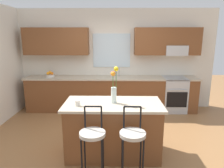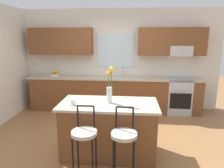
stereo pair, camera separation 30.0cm
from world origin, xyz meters
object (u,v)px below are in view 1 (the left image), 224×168
Objects in this scene: oven_range at (174,94)px; bar_stool_near at (93,137)px; mug_ceramic at (78,103)px; kitchen_island at (113,129)px; fruit_bowl_oranges at (50,75)px; flower_vase at (114,86)px; bar_stool_middle at (133,137)px.

bar_stool_near reaches higher than oven_range.
oven_range is 3.19m from mug_ceramic.
mug_ceramic is at bearing -164.49° from kitchen_island.
kitchen_island is 6.67× the size of fruit_bowl_oranges.
fruit_bowl_oranges reaches higher than kitchen_island.
kitchen_island is 2.67× the size of flower_vase.
oven_range is 3.36m from fruit_bowl_oranges.
flower_vase reaches higher than bar_stool_near.
fruit_bowl_oranges is at bearing 125.58° from bar_stool_middle.
flower_vase is 2.50× the size of fruit_bowl_oranges.
bar_stool_middle reaches higher than mug_ceramic.
oven_range is 2.76m from flower_vase.
bar_stool_near is at bearing -62.62° from fruit_bowl_oranges.
bar_stool_middle is 1.00m from mug_ceramic.
kitchen_island is at bearing -51.64° from fruit_bowl_oranges.
bar_stool_middle is 3.44m from fruit_bowl_oranges.
oven_range is 3.83× the size of fruit_bowl_oranges.
oven_range is 0.88× the size of bar_stool_middle.
fruit_bowl_oranges is at bearing 128.36° from kitchen_island.
kitchen_island is at bearing 15.51° from mug_ceramic.
bar_stool_near is at bearing -114.09° from kitchen_island.
kitchen_island is 0.70m from bar_stool_middle.
bar_stool_near and bar_stool_middle have the same top height.
oven_range is 0.88× the size of bar_stool_near.
mug_ceramic is 0.38× the size of fruit_bowl_oranges.
bar_stool_near is 0.55m from bar_stool_middle.
bar_stool_near reaches higher than kitchen_island.
kitchen_island is 1.54× the size of bar_stool_middle.
flower_vase reaches higher than fruit_bowl_oranges.
kitchen_island is 0.73m from flower_vase.
flower_vase is at bearing 65.39° from bar_stool_near.
fruit_bowl_oranges is (-1.72, 2.17, 0.51)m from kitchen_island.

